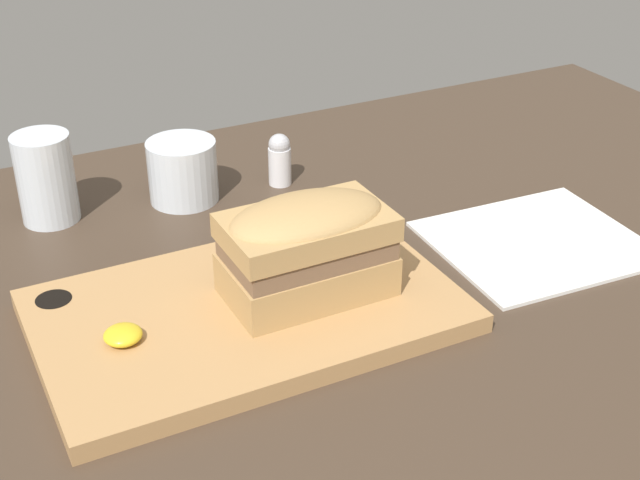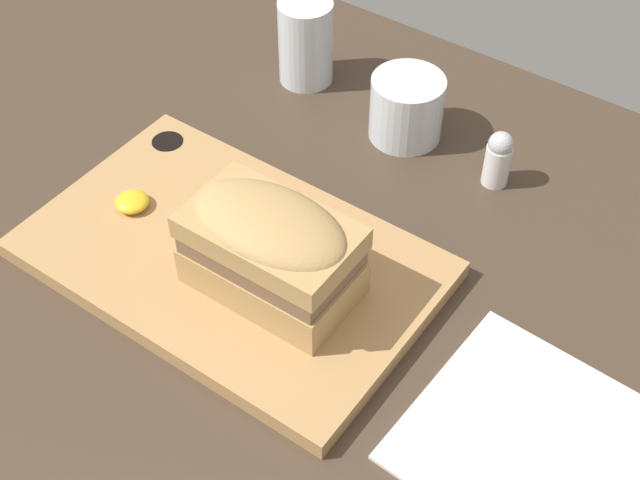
% 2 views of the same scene
% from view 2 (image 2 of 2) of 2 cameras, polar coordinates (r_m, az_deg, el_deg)
% --- Properties ---
extents(dining_table, '(1.40, 0.95, 0.02)m').
position_cam_2_polar(dining_table, '(0.83, -2.29, -5.38)').
color(dining_table, '#423326').
rests_on(dining_table, ground).
extents(serving_board, '(0.38, 0.24, 0.02)m').
position_cam_2_polar(serving_board, '(0.86, -5.75, -1.17)').
color(serving_board, tan).
rests_on(serving_board, dining_table).
extents(sandwich, '(0.15, 0.09, 0.10)m').
position_cam_2_polar(sandwich, '(0.78, -3.15, -0.43)').
color(sandwich, tan).
rests_on(sandwich, serving_board).
extents(mustard_dollop, '(0.03, 0.03, 0.01)m').
position_cam_2_polar(mustard_dollop, '(0.90, -11.93, 2.41)').
color(mustard_dollop, gold).
rests_on(mustard_dollop, serving_board).
extents(water_glass, '(0.06, 0.06, 0.10)m').
position_cam_2_polar(water_glass, '(1.06, -0.92, 12.26)').
color(water_glass, silver).
rests_on(water_glass, dining_table).
extents(wine_glass, '(0.08, 0.08, 0.07)m').
position_cam_2_polar(wine_glass, '(0.99, 5.54, 8.22)').
color(wine_glass, silver).
rests_on(wine_glass, dining_table).
extents(napkin, '(0.22, 0.20, 0.00)m').
position_cam_2_polar(napkin, '(0.76, 14.24, -12.82)').
color(napkin, white).
rests_on(napkin, dining_table).
extents(salt_shaker, '(0.03, 0.03, 0.06)m').
position_cam_2_polar(salt_shaker, '(0.94, 11.34, 5.17)').
color(salt_shaker, white).
rests_on(salt_shaker, dining_table).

